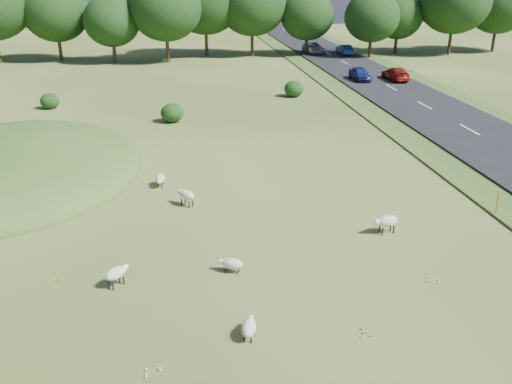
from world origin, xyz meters
TOP-DOWN VIEW (x-y plane):
  - ground at (0.00, 20.00)m, footprint 160.00×160.00m
  - mound at (-12.00, 12.00)m, footprint 16.00×20.00m
  - road at (20.00, 30.00)m, footprint 8.00×150.00m
  - treeline at (-1.06, 55.44)m, footprint 96.28×14.66m
  - shrubs at (-0.37, 27.09)m, footprint 23.85×9.65m
  - marker_post at (13.87, 1.66)m, footprint 0.06×0.06m
  - sheep_0 at (0.16, -6.59)m, footprint 0.71×1.15m
  - sheep_1 at (7.60, 0.39)m, footprint 1.31×0.75m
  - sheep_2 at (-1.49, 5.12)m, footprint 1.05×1.16m
  - sheep_3 at (-2.87, 8.18)m, footprint 0.63×1.25m
  - sheep_4 at (-4.48, -2.55)m, footprint 1.04×1.06m
  - sheep_5 at (0.06, -2.13)m, footprint 1.10×0.79m
  - car_0 at (21.90, 82.62)m, footprint 1.82×4.48m
  - car_1 at (18.10, 56.65)m, footprint 2.35×5.09m
  - car_2 at (21.90, 54.50)m, footprint 1.43×4.11m
  - car_3 at (21.90, 35.76)m, footprint 1.86×4.58m
  - car_4 at (18.10, 36.28)m, footprint 1.59×3.96m

SIDE VIEW (x-z plane):
  - ground at x=0.00m, z-range 0.00..0.00m
  - mound at x=-12.00m, z-range -2.00..2.00m
  - road at x=20.00m, z-range 0.00..0.25m
  - sheep_5 at x=0.06m, z-range 0.08..0.70m
  - sheep_0 at x=0.16m, z-range 0.08..0.72m
  - sheep_3 at x=-2.87m, z-range 0.09..0.80m
  - sheep_4 at x=-4.48m, z-range 0.16..0.98m
  - marker_post at x=13.87m, z-range 0.00..1.20m
  - sheep_2 at x=-1.49m, z-range 0.17..1.04m
  - sheep_1 at x=7.60m, z-range 0.18..1.09m
  - shrubs at x=-0.37m, z-range -0.03..1.50m
  - car_0 at x=21.90m, z-range 0.25..1.55m
  - car_3 at x=21.90m, z-range 0.25..1.58m
  - car_4 at x=18.10m, z-range 0.25..1.60m
  - car_2 at x=21.90m, z-range 0.25..1.60m
  - car_1 at x=18.10m, z-range 0.25..1.67m
  - treeline at x=-1.06m, z-range 0.72..12.41m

